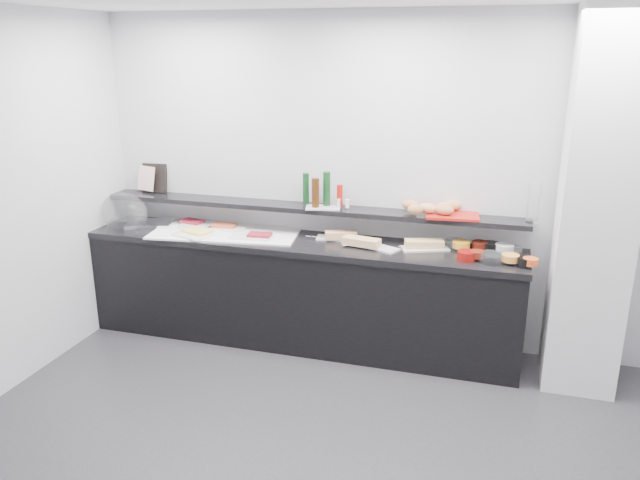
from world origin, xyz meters
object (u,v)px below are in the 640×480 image
(cloche_base, at_px, (150,224))
(sandwich_plate_mid, at_px, (379,248))
(framed_print, at_px, (155,178))
(carafe, at_px, (534,203))
(bread_tray, at_px, (452,215))
(condiment_tray, at_px, (323,207))

(cloche_base, xyz_separation_m, sandwich_plate_mid, (2.06, -0.05, -0.01))
(sandwich_plate_mid, xyz_separation_m, framed_print, (-2.14, 0.30, 0.37))
(carafe, bearing_deg, bread_tray, 179.75)
(sandwich_plate_mid, relative_size, bread_tray, 0.78)
(condiment_tray, bearing_deg, sandwich_plate_mid, -31.17)
(cloche_base, bearing_deg, bread_tray, -11.43)
(framed_print, bearing_deg, condiment_tray, -8.46)
(sandwich_plate_mid, height_order, condiment_tray, condiment_tray)
(framed_print, bearing_deg, carafe, -5.48)
(cloche_base, distance_m, framed_print, 0.44)
(cloche_base, bearing_deg, carafe, -12.09)
(sandwich_plate_mid, height_order, framed_print, framed_print)
(sandwich_plate_mid, distance_m, condiment_tray, 0.59)
(framed_print, distance_m, bread_tray, 2.67)
(condiment_tray, height_order, carafe, carafe)
(sandwich_plate_mid, distance_m, bread_tray, 0.62)
(framed_print, relative_size, carafe, 0.87)
(sandwich_plate_mid, relative_size, condiment_tray, 1.12)
(cloche_base, bearing_deg, framed_print, 92.00)
(framed_print, xyz_separation_m, condiment_tray, (1.63, -0.13, -0.12))
(cloche_base, distance_m, bread_tray, 2.61)
(framed_print, relative_size, bread_tray, 0.65)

